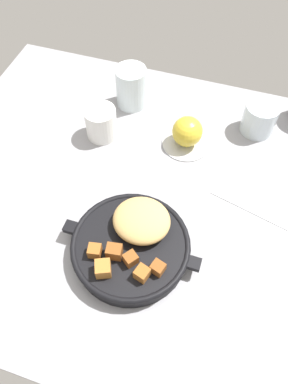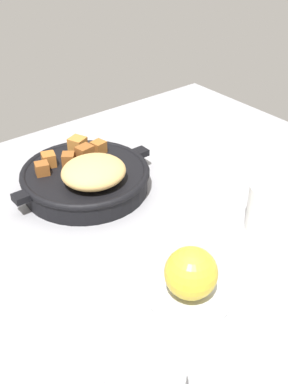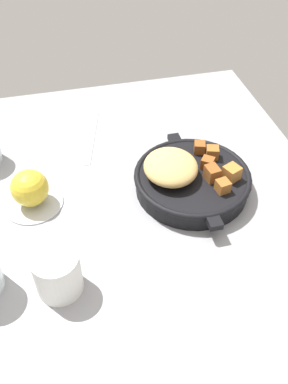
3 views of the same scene
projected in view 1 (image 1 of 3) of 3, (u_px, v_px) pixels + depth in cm
name	position (u px, v px, depth cm)	size (l,w,h in cm)	color
ground_plane	(135.00, 194.00, 81.36)	(94.04, 80.10, 2.40)	gray
cast_iron_skillet	(132.00, 243.00, 70.08)	(26.91, 22.61, 8.02)	black
saucer_plate	(186.00, 143.00, 87.68)	(11.28, 11.28, 0.60)	#B7BABF
red_apple	(187.00, 132.00, 84.52)	(7.00, 7.00, 7.00)	gold
butter_knife	(258.00, 212.00, 77.15)	(21.02, 1.60, 0.36)	silver
white_creamer_pitcher	(101.00, 123.00, 86.39)	(7.31, 7.31, 7.70)	white
water_glass_tall	(131.00, 87.00, 91.36)	(7.57, 7.57, 10.31)	silver
water_glass_short	(260.00, 118.00, 87.29)	(7.89, 7.89, 7.63)	silver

